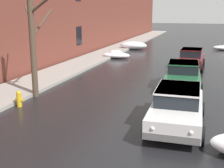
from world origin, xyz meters
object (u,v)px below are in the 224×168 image
Objects in this scene: bare_tree_second_along_sidewalk at (34,39)px; sedan_white_approaching_near_lane at (177,106)px; fire_hydrant at (19,99)px; sedan_maroon_parked_kerbside_mid at (191,58)px; sedan_green_parked_kerbside_close at (183,75)px.

sedan_white_approaching_near_lane is at bearing -15.10° from bare_tree_second_along_sidewalk.
sedan_maroon_parked_kerbside_mid is at bearing 59.86° from fire_hydrant.
bare_tree_second_along_sidewalk reaches higher than fire_hydrant.
sedan_white_approaching_near_lane is 1.07× the size of sedan_green_parked_kerbside_close.
sedan_maroon_parked_kerbside_mid is 13.09m from fire_hydrant.
sedan_green_parked_kerbside_close is at bearing 92.78° from sedan_white_approaching_near_lane.
bare_tree_second_along_sidewalk is 7.86m from sedan_green_parked_kerbside_close.
sedan_white_approaching_near_lane is at bearing -1.63° from fire_hydrant.
sedan_white_approaching_near_lane is 11.51m from sedan_maroon_parked_kerbside_mid.
sedan_green_parked_kerbside_close is (6.64, 3.70, -2.01)m from bare_tree_second_along_sidewalk.
bare_tree_second_along_sidewalk is 1.27× the size of sedan_green_parked_kerbside_close.
sedan_white_approaching_near_lane is 1.05× the size of sedan_maroon_parked_kerbside_mid.
sedan_green_parked_kerbside_close is at bearing 29.08° from bare_tree_second_along_sidewalk.
fire_hydrant is at bearing -140.43° from sedan_green_parked_kerbside_close.
sedan_maroon_parked_kerbside_mid is (6.72, 9.64, -2.01)m from bare_tree_second_along_sidewalk.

